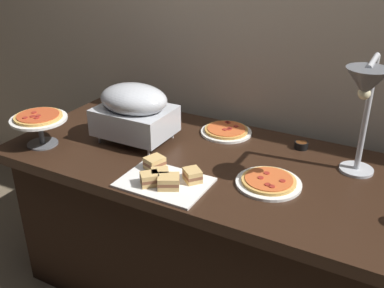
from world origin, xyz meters
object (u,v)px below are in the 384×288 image
at_px(heat_lamp, 365,94).
at_px(pizza_plate_front, 226,131).
at_px(sauce_cup_far, 301,145).
at_px(sandwich_platter, 165,178).
at_px(pizza_plate_center, 269,182).
at_px(chafing_dish, 135,110).
at_px(pizza_plate_raised_stand, 39,121).

relative_size(heat_lamp, pizza_plate_front, 2.00).
bearing_deg(sauce_cup_far, pizza_plate_front, -178.31).
bearing_deg(sandwich_platter, heat_lamp, 24.99).
bearing_deg(sauce_cup_far, pizza_plate_center, -93.38).
relative_size(heat_lamp, pizza_plate_center, 1.92).
height_order(pizza_plate_front, pizza_plate_center, same).
height_order(chafing_dish, heat_lamp, heat_lamp).
distance_m(heat_lamp, pizza_plate_center, 0.49).
distance_m(heat_lamp, pizza_plate_raised_stand, 1.40).
distance_m(pizza_plate_center, pizza_plate_raised_stand, 1.08).
bearing_deg(heat_lamp, pizza_plate_center, -156.96).
xyz_separation_m(heat_lamp, pizza_plate_front, (-0.64, 0.25, -0.38)).
bearing_deg(sandwich_platter, pizza_plate_front, 88.18).
xyz_separation_m(pizza_plate_center, sandwich_platter, (-0.37, -0.18, 0.01)).
relative_size(heat_lamp, sandwich_platter, 1.45).
relative_size(chafing_dish, pizza_plate_front, 1.38).
height_order(chafing_dish, sandwich_platter, chafing_dish).
relative_size(chafing_dish, heat_lamp, 0.69).
bearing_deg(pizza_plate_front, sandwich_platter, -91.82).
bearing_deg(sauce_cup_far, heat_lamp, -44.51).
xyz_separation_m(pizza_plate_front, pizza_plate_raised_stand, (-0.71, -0.53, 0.11)).
xyz_separation_m(pizza_plate_front, sauce_cup_far, (0.37, 0.01, 0.01)).
bearing_deg(pizza_plate_raised_stand, pizza_plate_front, 36.64).
bearing_deg(pizza_plate_center, chafing_dish, 172.47).
distance_m(heat_lamp, sandwich_platter, 0.81).
relative_size(pizza_plate_front, pizza_plate_raised_stand, 0.98).
relative_size(chafing_dish, sauce_cup_far, 5.53).
xyz_separation_m(pizza_plate_center, sauce_cup_far, (0.02, 0.38, 0.01)).
relative_size(pizza_plate_front, sandwich_platter, 0.72).
height_order(chafing_dish, pizza_plate_center, chafing_dish).
height_order(pizza_plate_raised_stand, sandwich_platter, pizza_plate_raised_stand).
bearing_deg(heat_lamp, pizza_plate_front, 158.75).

